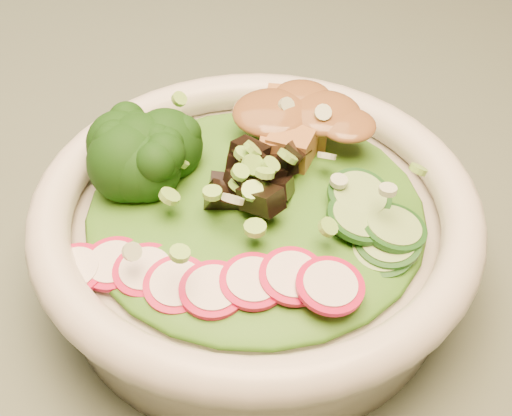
# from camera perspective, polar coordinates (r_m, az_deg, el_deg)

# --- Properties ---
(dining_table) EXTENTS (1.20, 0.80, 0.75)m
(dining_table) POSITION_cam_1_polar(r_m,az_deg,el_deg) (0.56, -1.62, -9.51)
(dining_table) COLOR black
(dining_table) RESTS_ON ground
(salad_bowl) EXTENTS (0.26, 0.26, 0.07)m
(salad_bowl) POSITION_cam_1_polar(r_m,az_deg,el_deg) (0.42, 0.00, -1.91)
(salad_bowl) COLOR beige
(salad_bowl) RESTS_ON dining_table
(lettuce_bed) EXTENTS (0.19, 0.19, 0.02)m
(lettuce_bed) POSITION_cam_1_polar(r_m,az_deg,el_deg) (0.41, 0.00, 0.10)
(lettuce_bed) COLOR #205E13
(lettuce_bed) RESTS_ON salad_bowl
(broccoli_florets) EXTENTS (0.09, 0.08, 0.04)m
(broccoli_florets) POSITION_cam_1_polar(r_m,az_deg,el_deg) (0.41, -7.83, 3.47)
(broccoli_florets) COLOR black
(broccoli_florets) RESTS_ON salad_bowl
(radish_slices) EXTENTS (0.11, 0.05, 0.02)m
(radish_slices) POSITION_cam_1_polar(r_m,az_deg,el_deg) (0.36, -3.24, -6.02)
(radish_slices) COLOR #B10D37
(radish_slices) RESTS_ON salad_bowl
(cucumber_slices) EXTENTS (0.08, 0.08, 0.03)m
(cucumber_slices) POSITION_cam_1_polar(r_m,az_deg,el_deg) (0.38, 8.57, -1.10)
(cucumber_slices) COLOR #9BCC71
(cucumber_slices) RESTS_ON salad_bowl
(mushroom_heap) EXTENTS (0.08, 0.08, 0.04)m
(mushroom_heap) POSITION_cam_1_polar(r_m,az_deg,el_deg) (0.40, 0.60, 2.50)
(mushroom_heap) COLOR black
(mushroom_heap) RESTS_ON salad_bowl
(tofu_cubes) EXTENTS (0.09, 0.07, 0.03)m
(tofu_cubes) POSITION_cam_1_polar(r_m,az_deg,el_deg) (0.44, 3.04, 6.11)
(tofu_cubes) COLOR #9C6734
(tofu_cubes) RESTS_ON salad_bowl
(peanut_sauce) EXTENTS (0.07, 0.05, 0.02)m
(peanut_sauce) POSITION_cam_1_polar(r_m,az_deg,el_deg) (0.43, 3.10, 7.41)
(peanut_sauce) COLOR brown
(peanut_sauce) RESTS_ON tofu_cubes
(scallion_garnish) EXTENTS (0.18, 0.18, 0.02)m
(scallion_garnish) POSITION_cam_1_polar(r_m,az_deg,el_deg) (0.39, 0.00, 2.52)
(scallion_garnish) COLOR #7ABB42
(scallion_garnish) RESTS_ON salad_bowl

